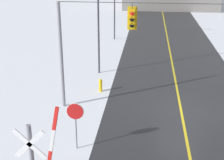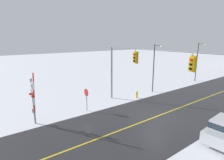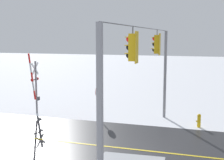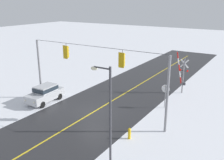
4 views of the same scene
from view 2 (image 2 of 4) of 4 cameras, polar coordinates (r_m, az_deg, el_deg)
name	(u,v)px [view 2 (image 2 of 4)]	position (r m, az deg, el deg)	size (l,w,h in m)	color
ground_plane	(156,117)	(17.95, 13.55, -11.21)	(160.00, 160.00, 0.00)	white
road_asphalt	(191,104)	(22.62, 23.48, -6.82)	(9.00, 80.00, 0.01)	#28282B
lane_centre_line	(191,104)	(22.62, 23.48, -6.80)	(0.14, 72.00, 0.01)	gold
signal_span	(158,75)	(16.72, 14.30, 1.61)	(14.20, 0.47, 6.22)	gray
stop_sign	(86,95)	(18.47, -8.06, -4.58)	(0.80, 0.09, 2.35)	gray
railroad_crossing	(33,99)	(16.70, -23.57, -5.45)	(1.41, 0.31, 4.61)	gray
streetlamp_near	(155,64)	(24.95, 13.36, 4.95)	(1.39, 0.28, 6.50)	#38383D
streetlamp_far	(198,59)	(34.03, 25.48, 6.10)	(1.39, 0.28, 6.50)	#38383D
fire_hydrant	(137,94)	(22.75, 7.76, -4.48)	(0.24, 0.31, 0.88)	gold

